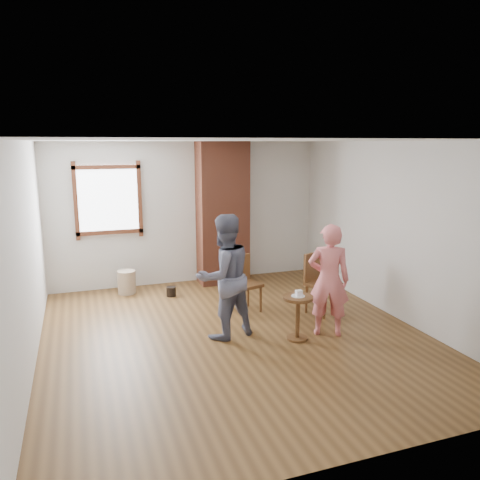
# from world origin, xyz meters

# --- Properties ---
(ground) EXTENTS (5.50, 5.50, 0.00)m
(ground) POSITION_xyz_m (0.00, 0.00, 0.00)
(ground) COLOR brown
(ground) RESTS_ON ground
(room_shell) EXTENTS (5.04, 5.52, 2.62)m
(room_shell) POSITION_xyz_m (-0.06, 0.61, 1.81)
(room_shell) COLOR silver
(room_shell) RESTS_ON ground
(brick_chimney) EXTENTS (0.90, 0.50, 2.60)m
(brick_chimney) POSITION_xyz_m (0.60, 2.50, 1.30)
(brick_chimney) COLOR brown
(brick_chimney) RESTS_ON ground
(stoneware_crock) EXTENTS (0.37, 0.37, 0.40)m
(stoneware_crock) POSITION_xyz_m (-1.19, 2.37, 0.20)
(stoneware_crock) COLOR #C4AE8D
(stoneware_crock) RESTS_ON ground
(dark_pot) EXTENTS (0.17, 0.17, 0.16)m
(dark_pot) POSITION_xyz_m (-0.50, 1.96, 0.08)
(dark_pot) COLOR black
(dark_pot) RESTS_ON ground
(dining_chair_left) EXTENTS (0.50, 0.50, 0.86)m
(dining_chair_left) POSITION_xyz_m (0.44, 0.92, 0.48)
(dining_chair_left) COLOR brown
(dining_chair_left) RESTS_ON ground
(dining_chair_right) EXTENTS (0.56, 0.56, 0.93)m
(dining_chair_right) POSITION_xyz_m (1.52, 0.46, 0.52)
(dining_chair_right) COLOR brown
(dining_chair_right) RESTS_ON ground
(side_table) EXTENTS (0.40, 0.40, 0.60)m
(side_table) POSITION_xyz_m (0.74, -0.37, 0.40)
(side_table) COLOR brown
(side_table) RESTS_ON ground
(cake_plate) EXTENTS (0.18, 0.18, 0.01)m
(cake_plate) POSITION_xyz_m (0.74, -0.37, 0.60)
(cake_plate) COLOR white
(cake_plate) RESTS_ON side_table
(cake_slice) EXTENTS (0.08, 0.07, 0.06)m
(cake_slice) POSITION_xyz_m (0.75, -0.37, 0.64)
(cake_slice) COLOR white
(cake_slice) RESTS_ON cake_plate
(man) EXTENTS (0.95, 0.83, 1.67)m
(man) POSITION_xyz_m (-0.14, 0.05, 0.84)
(man) COLOR #121333
(man) RESTS_ON ground
(person_pink) EXTENTS (0.66, 0.57, 1.53)m
(person_pink) POSITION_xyz_m (1.21, -0.35, 0.77)
(person_pink) COLOR #ED7679
(person_pink) RESTS_ON ground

